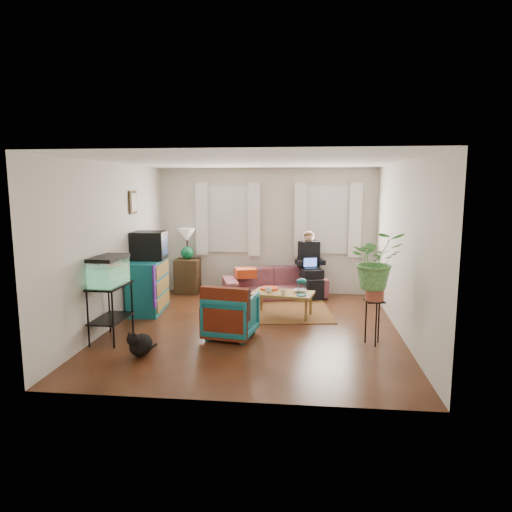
# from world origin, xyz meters

# --- Properties ---
(floor) EXTENTS (4.50, 5.00, 0.01)m
(floor) POSITION_xyz_m (0.00, 0.00, 0.00)
(floor) COLOR #4F2B14
(floor) RESTS_ON ground
(ceiling) EXTENTS (4.50, 5.00, 0.01)m
(ceiling) POSITION_xyz_m (0.00, 0.00, 2.60)
(ceiling) COLOR white
(ceiling) RESTS_ON wall_back
(wall_back) EXTENTS (4.50, 0.01, 2.60)m
(wall_back) POSITION_xyz_m (0.00, 2.50, 1.30)
(wall_back) COLOR silver
(wall_back) RESTS_ON floor
(wall_front) EXTENTS (4.50, 0.01, 2.60)m
(wall_front) POSITION_xyz_m (0.00, -2.50, 1.30)
(wall_front) COLOR silver
(wall_front) RESTS_ON floor
(wall_left) EXTENTS (0.01, 5.00, 2.60)m
(wall_left) POSITION_xyz_m (-2.25, 0.00, 1.30)
(wall_left) COLOR silver
(wall_left) RESTS_ON floor
(wall_right) EXTENTS (0.01, 5.00, 2.60)m
(wall_right) POSITION_xyz_m (2.25, 0.00, 1.30)
(wall_right) COLOR silver
(wall_right) RESTS_ON floor
(window_left) EXTENTS (1.08, 0.04, 1.38)m
(window_left) POSITION_xyz_m (-0.80, 2.48, 1.55)
(window_left) COLOR white
(window_left) RESTS_ON wall_back
(window_right) EXTENTS (1.08, 0.04, 1.38)m
(window_right) POSITION_xyz_m (1.25, 2.48, 1.55)
(window_right) COLOR white
(window_right) RESTS_ON wall_back
(curtains_left) EXTENTS (1.36, 0.06, 1.50)m
(curtains_left) POSITION_xyz_m (-0.80, 2.40, 1.55)
(curtains_left) COLOR white
(curtains_left) RESTS_ON wall_back
(curtains_right) EXTENTS (1.36, 0.06, 1.50)m
(curtains_right) POSITION_xyz_m (1.25, 2.40, 1.55)
(curtains_right) COLOR white
(curtains_right) RESTS_ON wall_back
(picture_frame) EXTENTS (0.04, 0.32, 0.40)m
(picture_frame) POSITION_xyz_m (-2.21, 0.85, 1.95)
(picture_frame) COLOR #3D2616
(picture_frame) RESTS_ON wall_left
(area_rug) EXTENTS (2.18, 1.83, 0.01)m
(area_rug) POSITION_xyz_m (0.26, 1.02, 0.01)
(area_rug) COLOR brown
(area_rug) RESTS_ON floor
(sofa) EXTENTS (2.18, 1.35, 0.80)m
(sofa) POSITION_xyz_m (0.20, 2.05, 0.40)
(sofa) COLOR brown
(sofa) RESTS_ON floor
(seated_person) EXTENTS (0.67, 0.75, 1.21)m
(seated_person) POSITION_xyz_m (0.90, 2.26, 0.61)
(seated_person) COLOR black
(seated_person) RESTS_ON sofa
(side_table) EXTENTS (0.50, 0.50, 0.72)m
(side_table) POSITION_xyz_m (-1.65, 2.30, 0.36)
(side_table) COLOR #422F18
(side_table) RESTS_ON floor
(table_lamp) EXTENTS (0.37, 0.37, 0.66)m
(table_lamp) POSITION_xyz_m (-1.65, 2.30, 1.02)
(table_lamp) COLOR white
(table_lamp) RESTS_ON side_table
(dresser) EXTENTS (0.60, 1.07, 0.93)m
(dresser) POSITION_xyz_m (-1.99, 0.79, 0.47)
(dresser) COLOR #12566F
(dresser) RESTS_ON floor
(crt_tv) EXTENTS (0.61, 0.56, 0.50)m
(crt_tv) POSITION_xyz_m (-1.98, 0.90, 1.18)
(crt_tv) COLOR black
(crt_tv) RESTS_ON dresser
(aquarium_stand) EXTENTS (0.44, 0.75, 0.82)m
(aquarium_stand) POSITION_xyz_m (-2.00, -0.77, 0.41)
(aquarium_stand) COLOR black
(aquarium_stand) RESTS_ON floor
(aquarium) EXTENTS (0.39, 0.68, 0.43)m
(aquarium) POSITION_xyz_m (-2.00, -0.77, 1.04)
(aquarium) COLOR #7FD899
(aquarium) RESTS_ON aquarium_stand
(black_cat) EXTENTS (0.37, 0.49, 0.37)m
(black_cat) POSITION_xyz_m (-1.35, -1.34, 0.19)
(black_cat) COLOR black
(black_cat) RESTS_ON floor
(armchair) EXTENTS (0.80, 0.77, 0.72)m
(armchair) POSITION_xyz_m (-0.29, -0.43, 0.36)
(armchair) COLOR navy
(armchair) RESTS_ON floor
(serape_throw) EXTENTS (0.74, 0.29, 0.59)m
(serape_throw) POSITION_xyz_m (-0.33, -0.71, 0.51)
(serape_throw) COLOR #9E0A0A
(serape_throw) RESTS_ON armchair
(coffee_table) EXTENTS (1.11, 0.74, 0.43)m
(coffee_table) POSITION_xyz_m (0.43, 0.72, 0.21)
(coffee_table) COLOR brown
(coffee_table) RESTS_ON floor
(cup_a) EXTENTS (0.14, 0.14, 0.09)m
(cup_a) POSITION_xyz_m (0.18, 0.68, 0.47)
(cup_a) COLOR white
(cup_a) RESTS_ON coffee_table
(cup_b) EXTENTS (0.11, 0.11, 0.09)m
(cup_b) POSITION_xyz_m (0.44, 0.55, 0.47)
(cup_b) COLOR beige
(cup_b) RESTS_ON coffee_table
(bowl) EXTENTS (0.24, 0.24, 0.05)m
(bowl) POSITION_xyz_m (0.72, 0.76, 0.45)
(bowl) COLOR white
(bowl) RESTS_ON coffee_table
(snack_tray) EXTENTS (0.37, 0.37, 0.04)m
(snack_tray) POSITION_xyz_m (0.18, 0.92, 0.44)
(snack_tray) COLOR #B21414
(snack_tray) RESTS_ON coffee_table
(birdcage) EXTENTS (0.20, 0.20, 0.30)m
(birdcage) POSITION_xyz_m (0.75, 0.52, 0.57)
(birdcage) COLOR #115B6B
(birdcage) RESTS_ON coffee_table
(plant_stand) EXTENTS (0.32, 0.32, 0.64)m
(plant_stand) POSITION_xyz_m (1.78, -0.55, 0.32)
(plant_stand) COLOR black
(plant_stand) RESTS_ON floor
(potted_plant) EXTENTS (0.83, 0.75, 0.82)m
(potted_plant) POSITION_xyz_m (1.78, -0.55, 1.09)
(potted_plant) COLOR #599947
(potted_plant) RESTS_ON plant_stand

